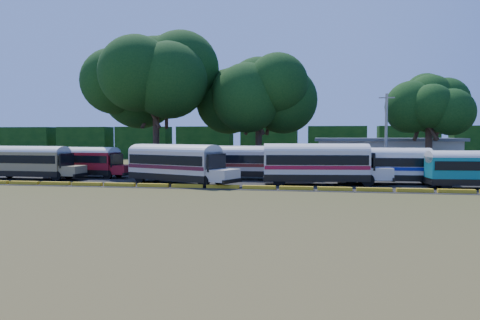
% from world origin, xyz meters
% --- Properties ---
extents(ground, '(160.00, 160.00, 0.00)m').
position_xyz_m(ground, '(0.00, 0.00, 0.00)').
color(ground, '#3D4918').
rests_on(ground, ground).
extents(asphalt_strip, '(64.00, 24.00, 0.02)m').
position_xyz_m(asphalt_strip, '(1.00, 12.00, 0.01)').
color(asphalt_strip, black).
rests_on(asphalt_strip, ground).
extents(curb, '(53.70, 0.45, 0.30)m').
position_xyz_m(curb, '(-0.00, 1.00, 0.15)').
color(curb, gold).
rests_on(curb, ground).
extents(terminal_building, '(19.00, 9.00, 4.00)m').
position_xyz_m(terminal_building, '(18.00, 30.00, 2.03)').
color(terminal_building, silver).
rests_on(terminal_building, ground).
extents(treeline_backdrop, '(130.00, 4.00, 6.00)m').
position_xyz_m(treeline_backdrop, '(0.00, 48.00, 3.00)').
color(treeline_backdrop, black).
rests_on(treeline_backdrop, ground).
extents(bus_beige, '(10.16, 2.88, 3.31)m').
position_xyz_m(bus_beige, '(-19.03, 5.45, 1.90)').
color(bus_beige, black).
rests_on(bus_beige, ground).
extents(bus_red, '(9.82, 3.54, 3.16)m').
position_xyz_m(bus_red, '(-14.92, 8.57, 1.81)').
color(bus_red, black).
rests_on(bus_red, ground).
extents(bus_cream_west, '(11.01, 6.71, 3.57)m').
position_xyz_m(bus_cream_west, '(-3.35, 3.74, 2.02)').
color(bus_cream_west, black).
rests_on(bus_cream_west, ground).
extents(bus_cream_east, '(10.17, 2.60, 3.34)m').
position_xyz_m(bus_cream_east, '(3.51, 9.05, 1.89)').
color(bus_cream_east, black).
rests_on(bus_cream_east, ground).
extents(bus_white_red, '(11.33, 4.01, 3.64)m').
position_xyz_m(bus_white_red, '(9.18, 5.12, 2.06)').
color(bus_white_red, black).
rests_on(bus_white_red, ground).
extents(bus_white_blue, '(10.00, 2.85, 3.26)m').
position_xyz_m(bus_white_blue, '(15.08, 7.03, 1.84)').
color(bus_white_blue, black).
rests_on(bus_white_blue, ground).
extents(bus_teal, '(9.65, 3.08, 3.12)m').
position_xyz_m(bus_teal, '(22.16, 4.40, 1.79)').
color(bus_teal, black).
rests_on(bus_teal, ground).
extents(tree_west, '(13.16, 13.16, 16.50)m').
position_xyz_m(tree_west, '(-10.81, 18.95, 11.65)').
color(tree_west, '#35231A').
rests_on(tree_west, ground).
extents(tree_center, '(10.81, 10.81, 13.97)m').
position_xyz_m(tree_center, '(1.75, 20.92, 9.97)').
color(tree_center, '#35231A').
rests_on(tree_center, ground).
extents(tree_east, '(7.80, 7.80, 11.40)m').
position_xyz_m(tree_east, '(21.71, 21.09, 8.47)').
color(tree_east, '#35231A').
rests_on(tree_east, ground).
extents(utility_pole, '(1.60, 0.30, 8.72)m').
position_xyz_m(utility_pole, '(16.07, 14.52, 4.47)').
color(utility_pole, gray).
rests_on(utility_pole, ground).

